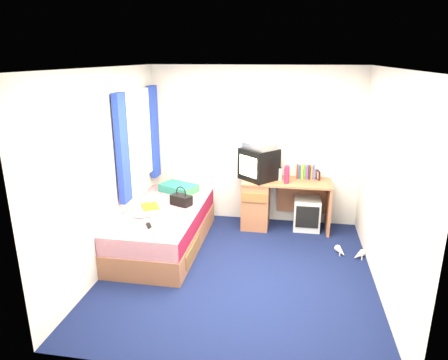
% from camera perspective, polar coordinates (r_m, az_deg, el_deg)
% --- Properties ---
extents(ground, '(3.40, 3.40, 0.00)m').
position_cam_1_polar(ground, '(5.01, 2.06, -12.88)').
color(ground, '#0C1438').
rests_on(ground, ground).
extents(room_shell, '(3.40, 3.40, 3.40)m').
position_cam_1_polar(room_shell, '(4.46, 2.26, 3.44)').
color(room_shell, white).
rests_on(room_shell, ground).
extents(bed, '(1.01, 2.00, 0.54)m').
position_cam_1_polar(bed, '(5.57, -8.52, -6.75)').
color(bed, '#A56744').
rests_on(bed, ground).
extents(pillow, '(0.62, 0.52, 0.12)m').
position_cam_1_polar(pillow, '(6.10, -6.51, -1.17)').
color(pillow, '#165F93').
rests_on(pillow, bed).
extents(desk, '(1.30, 0.55, 0.75)m').
position_cam_1_polar(desk, '(6.12, 6.24, -3.01)').
color(desk, '#A56744').
rests_on(desk, ground).
extents(storage_cube, '(0.39, 0.39, 0.48)m').
position_cam_1_polar(storage_cube, '(6.18, 11.74, -4.69)').
color(storage_cube, silver).
rests_on(storage_cube, ground).
extents(crt_tv, '(0.64, 0.64, 0.47)m').
position_cam_1_polar(crt_tv, '(5.95, 5.00, 2.29)').
color(crt_tv, black).
rests_on(crt_tv, desk).
extents(vcr, '(0.54, 0.53, 0.08)m').
position_cam_1_polar(vcr, '(5.89, 5.11, 4.89)').
color(vcr, '#ACACAE').
rests_on(vcr, crt_tv).
extents(book_row, '(0.27, 0.13, 0.20)m').
position_cam_1_polar(book_row, '(6.13, 11.58, 1.15)').
color(book_row, maroon).
rests_on(book_row, desk).
extents(picture_frame, '(0.05, 0.12, 0.14)m').
position_cam_1_polar(picture_frame, '(6.11, 13.30, 0.68)').
color(picture_frame, black).
rests_on(picture_frame, desk).
extents(pink_water_bottle, '(0.10, 0.10, 0.24)m').
position_cam_1_polar(pink_water_bottle, '(5.84, 8.95, 0.69)').
color(pink_water_bottle, red).
rests_on(pink_water_bottle, desk).
extents(aerosol_can, '(0.05, 0.05, 0.18)m').
position_cam_1_polar(aerosol_can, '(5.97, 8.05, 0.80)').
color(aerosol_can, silver).
rests_on(aerosol_can, desk).
extents(handbag, '(0.32, 0.26, 0.27)m').
position_cam_1_polar(handbag, '(5.56, -6.12, -2.80)').
color(handbag, black).
rests_on(handbag, bed).
extents(towel, '(0.32, 0.29, 0.09)m').
position_cam_1_polar(towel, '(5.13, -7.53, -5.02)').
color(towel, silver).
rests_on(towel, bed).
extents(magazine, '(0.32, 0.35, 0.01)m').
position_cam_1_polar(magazine, '(5.58, -10.50, -3.72)').
color(magazine, yellow).
rests_on(magazine, bed).
extents(water_bottle, '(0.21, 0.12, 0.07)m').
position_cam_1_polar(water_bottle, '(5.22, -11.49, -4.94)').
color(water_bottle, silver).
rests_on(water_bottle, bed).
extents(colour_swatch_fan, '(0.19, 0.20, 0.01)m').
position_cam_1_polar(colour_swatch_fan, '(4.87, -10.10, -6.87)').
color(colour_swatch_fan, yellow).
rests_on(colour_swatch_fan, bed).
extents(remote_control, '(0.12, 0.16, 0.02)m').
position_cam_1_polar(remote_control, '(4.96, -10.67, -6.41)').
color(remote_control, black).
rests_on(remote_control, bed).
extents(window_assembly, '(0.11, 1.42, 1.40)m').
position_cam_1_polar(window_assembly, '(5.72, -12.13, 5.81)').
color(window_assembly, silver).
rests_on(window_assembly, room_shell).
extents(white_heels, '(0.39, 0.30, 0.09)m').
position_cam_1_polar(white_heels, '(5.58, 17.50, -9.97)').
color(white_heels, silver).
rests_on(white_heels, ground).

